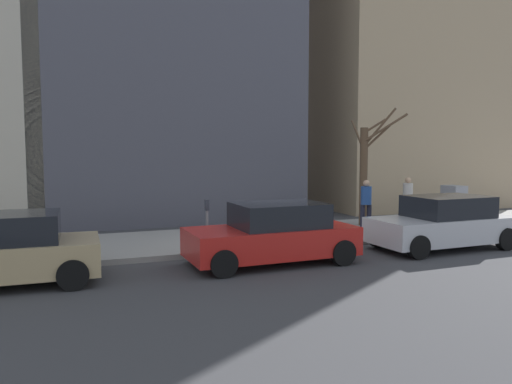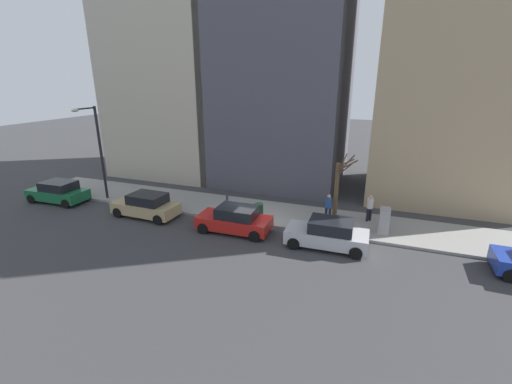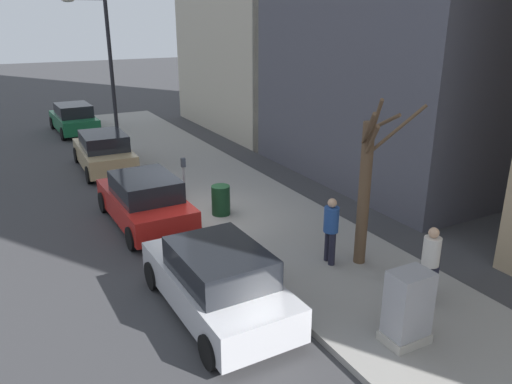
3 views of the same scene
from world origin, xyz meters
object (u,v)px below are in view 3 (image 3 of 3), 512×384
object	(u,v)px
parked_car_red	(145,201)
parked_car_tan	(104,152)
parked_car_silver	(217,281)
parking_meter	(184,173)
pedestrian_near_meter	(430,260)
pedestrian_midblock	(331,227)
parked_car_green	(74,119)
trash_bin	(221,200)
utility_box	(408,308)
streetlamp	(104,57)
bare_tree	(366,186)

from	to	relation	value
parked_car_red	parked_car_tan	size ratio (longest dim) A/B	1.00
parked_car_silver	parking_meter	xyz separation A→B (m)	(1.71, 6.53, 0.24)
pedestrian_near_meter	pedestrian_midblock	distance (m)	2.49
parked_car_silver	pedestrian_near_meter	world-z (taller)	pedestrian_near_meter
parked_car_green	trash_bin	bearing A→B (deg)	-84.63
parking_meter	utility_box	xyz separation A→B (m)	(0.85, -9.25, -0.13)
parked_car_silver	streetlamp	distance (m)	16.61
parked_car_red	parked_car_tan	xyz separation A→B (m)	(0.15, 6.20, 0.00)
parked_car_tan	utility_box	bearing A→B (deg)	-79.01
parked_car_tan	pedestrian_near_meter	bearing A→B (deg)	-72.58
pedestrian_midblock	parking_meter	bearing A→B (deg)	-155.65
parked_car_red	pedestrian_midblock	xyz separation A→B (m)	(3.16, -4.79, 0.35)
trash_bin	pedestrian_midblock	size ratio (longest dim) A/B	0.54
parked_car_silver	streetlamp	bearing A→B (deg)	83.20
parking_meter	bare_tree	size ratio (longest dim) A/B	0.32
parked_car_red	trash_bin	distance (m)	2.23
parked_car_green	pedestrian_near_meter	distance (m)	21.29
parked_car_silver	parked_car_tan	size ratio (longest dim) A/B	1.00
parked_car_red	utility_box	distance (m)	8.39
parked_car_tan	parked_car_green	xyz separation A→B (m)	(0.07, 7.61, 0.00)
parked_car_tan	parked_car_green	size ratio (longest dim) A/B	1.00
parked_car_red	trash_bin	size ratio (longest dim) A/B	4.71
parked_car_silver	parked_car_green	world-z (taller)	same
utility_box	pedestrian_near_meter	world-z (taller)	pedestrian_near_meter
parked_car_red	parking_meter	distance (m)	2.10
parking_meter	streetlamp	world-z (taller)	streetlamp
bare_tree	parked_car_red	bearing A→B (deg)	126.46
pedestrian_near_meter	parked_car_green	bearing A→B (deg)	141.12
bare_tree	pedestrian_midblock	size ratio (longest dim) A/B	2.51
parked_car_silver	streetlamp	size ratio (longest dim) A/B	0.65
parked_car_green	utility_box	world-z (taller)	utility_box
parked_car_silver	bare_tree	world-z (taller)	bare_tree
parked_car_red	trash_bin	world-z (taller)	parked_car_red
parked_car_red	parked_car_green	distance (m)	13.81
parked_car_tan	parked_car_red	bearing A→B (deg)	-89.88
parked_car_silver	pedestrian_midblock	xyz separation A→B (m)	(3.19, 0.49, 0.35)
utility_box	streetlamp	distance (m)	19.22
bare_tree	pedestrian_midblock	distance (m)	1.29
parked_car_red	streetlamp	size ratio (longest dim) A/B	0.65
parked_car_red	pedestrian_midblock	bearing A→B (deg)	-57.98
parked_car_red	parking_meter	world-z (taller)	parked_car_red
parked_car_silver	parked_car_green	size ratio (longest dim) A/B	0.99
parked_car_red	parked_car_green	world-z (taller)	same
parked_car_green	parking_meter	bearing A→B (deg)	-85.51
parked_car_tan	streetlamp	bearing A→B (deg)	75.50
parked_car_tan	streetlamp	xyz separation A→B (m)	(1.36, 4.72, 3.28)
pedestrian_midblock	parked_car_red	bearing A→B (deg)	-136.06
trash_bin	pedestrian_near_meter	distance (m)	6.74
utility_box	pedestrian_midblock	size ratio (longest dim) A/B	0.86
trash_bin	pedestrian_near_meter	size ratio (longest dim) A/B	0.54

